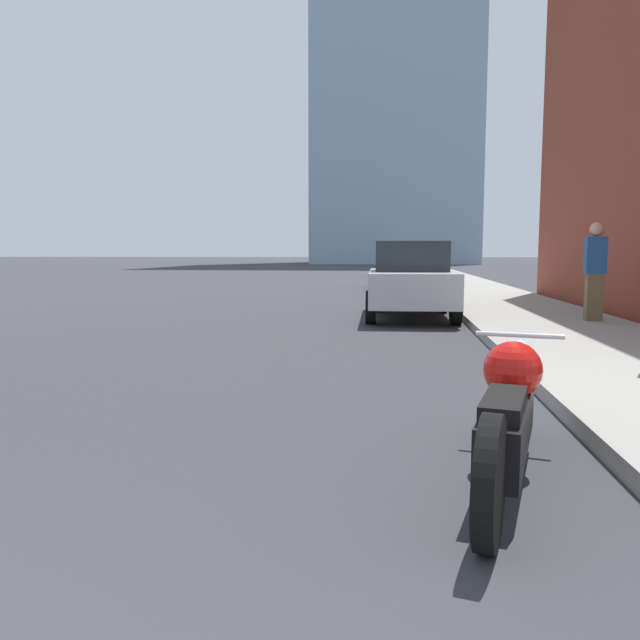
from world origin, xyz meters
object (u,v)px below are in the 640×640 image
(parked_car_blue, at_px, (398,263))
(parked_car_red, at_px, (395,258))
(pedestrian, at_px, (595,270))
(motorcycle, at_px, (509,413))
(parked_car_green, at_px, (396,261))
(parked_car_silver, at_px, (410,280))
(parked_car_black, at_px, (404,267))

(parked_car_blue, bearing_deg, parked_car_red, 95.63)
(parked_car_blue, distance_m, pedestrian, 24.89)
(motorcycle, bearing_deg, parked_car_green, 105.34)
(parked_car_silver, height_order, parked_car_black, parked_car_black)
(parked_car_silver, distance_m, parked_car_black, 11.71)
(parked_car_black, xyz_separation_m, parked_car_red, (-0.30, 35.63, 0.04))
(parked_car_black, xyz_separation_m, pedestrian, (3.29, -13.31, 0.25))
(parked_car_silver, relative_size, parked_car_red, 0.94)
(motorcycle, height_order, parked_car_black, parked_car_black)
(parked_car_black, xyz_separation_m, parked_car_green, (-0.19, 24.53, -0.07))
(parked_car_red, bearing_deg, parked_car_green, -94.76)
(parked_car_silver, relative_size, parked_car_blue, 0.92)
(parked_car_black, relative_size, parked_car_red, 0.90)
(motorcycle, height_order, parked_car_blue, parked_car_blue)
(parked_car_green, bearing_deg, parked_car_silver, -90.05)
(parked_car_green, bearing_deg, parked_car_black, -89.85)
(motorcycle, distance_m, parked_car_blue, 32.77)
(parked_car_blue, bearing_deg, parked_car_green, 95.45)
(parked_car_silver, xyz_separation_m, parked_car_red, (-0.27, 47.34, 0.05))
(motorcycle, xyz_separation_m, parked_car_red, (-0.63, 57.05, 0.46))
(parked_car_blue, height_order, parked_car_green, parked_car_blue)
(parked_car_blue, height_order, pedestrian, pedestrian)
(parked_car_black, height_order, parked_car_red, parked_car_red)
(motorcycle, xyz_separation_m, parked_car_black, (-0.33, 21.42, 0.43))
(parked_car_red, bearing_deg, parked_car_blue, -94.98)
(parked_car_blue, distance_m, parked_car_green, 13.19)
(parked_car_green, xyz_separation_m, parked_car_red, (-0.11, 11.11, 0.11))
(parked_car_red, height_order, pedestrian, pedestrian)
(motorcycle, xyz_separation_m, parked_car_silver, (-0.36, 9.71, 0.41))
(parked_car_green, distance_m, parked_car_red, 11.11)
(motorcycle, height_order, parked_car_green, parked_car_green)
(parked_car_green, bearing_deg, parked_car_red, 90.24)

